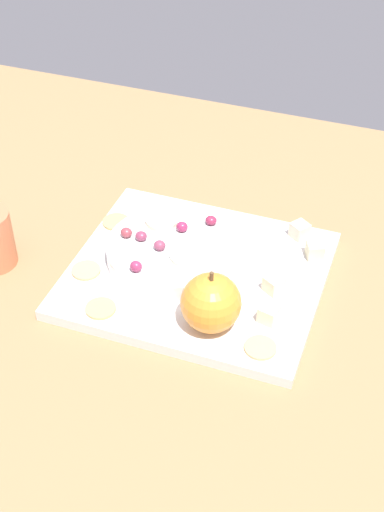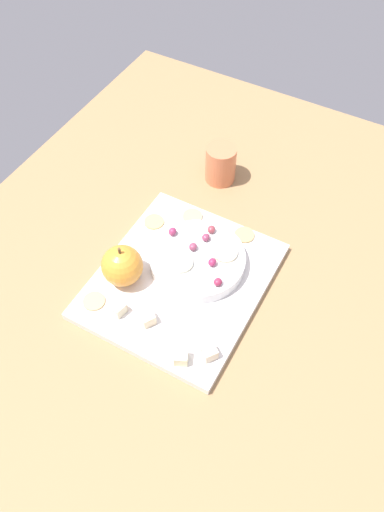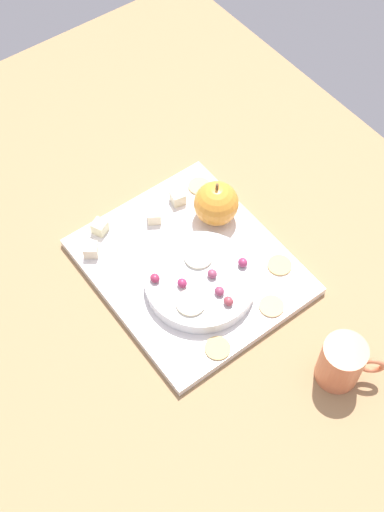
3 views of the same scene
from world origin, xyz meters
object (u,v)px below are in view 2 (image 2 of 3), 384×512
apple_whole (122,266)px  grape_4 (173,232)px  apple_slice_0 (181,263)px  cup (220,163)px  cracker_0 (154,222)px  grape_1 (193,247)px  cheese_cube_3 (148,318)px  grape_3 (209,229)px  cheese_cube_1 (209,353)px  cracker_3 (244,235)px  cracker_1 (94,301)px  serving_dish (198,260)px  cracker_2 (193,216)px  grape_5 (212,262)px  grape_0 (218,282)px  grape_2 (207,238)px  cheese_cube_0 (181,357)px  apple_slice_1 (225,252)px  platter (181,280)px  cheese_cube_2 (118,309)px

apple_whole → grape_4: 12.37cm
apple_slice_0 → cup: bearing=11.8°
cracker_0 → grape_1: size_ratio=2.43×
cheese_cube_3 → grape_3: 21.94cm
cheese_cube_1 → grape_4: (18.24, 17.70, 2.19)cm
apple_slice_0 → grape_4: bearing=41.8°
cheese_cube_3 → grape_4: size_ratio=1.38×
cheese_cube_3 → cracker_3: cheese_cube_3 is taller
cracker_1 → serving_dish: bearing=-36.9°
grape_4 → cup: cup is taller
apple_whole → cracker_3: bearing=-37.3°
cracker_2 → cracker_3: (0.64, -11.47, 0.00)cm
cheese_cube_1 → grape_4: 25.51cm
grape_5 → grape_1: bearing=73.3°
cheese_cube_1 → cracker_3: size_ratio=0.57×
apple_whole → grape_0: 17.68cm
cracker_0 → cracker_2: 8.00cm
grape_2 → apple_slice_0: size_ratio=0.36×
grape_0 → grape_1: size_ratio=1.00×
cheese_cube_1 → cup: bearing=24.7°
cheese_cube_0 → apple_slice_1: apple_slice_1 is taller
cracker_0 → apple_whole: bearing=-171.1°
platter → serving_dish: bearing=-14.9°
cheese_cube_3 → grape_4: (17.67, 5.17, 2.19)cm
grape_2 → grape_3: 2.34cm
platter → grape_4: bearing=40.3°
cheese_cube_3 → cracker_3: bearing=-13.9°
cheese_cube_2 → cheese_cube_3: size_ratio=1.00×
cheese_cube_1 → grape_3: grape_3 is taller
cheese_cube_1 → cheese_cube_2: bearing=90.9°
cheese_cube_2 → cheese_cube_1: bearing=-89.1°
cracker_2 → cup: size_ratio=0.47×
cheese_cube_2 → cheese_cube_0: bearing=-101.0°
platter → cracker_0: 14.94cm
cheese_cube_3 → grape_1: grape_1 is taller
cracker_2 → apple_slice_0: size_ratio=0.86×
platter → serving_dish: size_ratio=1.90×
cup → cracker_3: bearing=-137.7°
platter → cheese_cube_1: cheese_cube_1 is taller
grape_4 → grape_5: 10.47cm
apple_whole → grape_2: 17.05cm
cheese_cube_1 → cracker_1: cheese_cube_1 is taller
grape_3 → grape_5: bearing=-148.4°
apple_slice_0 → apple_slice_1: 8.70cm
grape_3 → apple_slice_1: 6.24cm
grape_2 → grape_5: bearing=-141.7°
grape_3 → apple_slice_0: grape_3 is taller
grape_0 → cup: 31.48cm
apple_whole → apple_slice_1: bearing=-49.8°
grape_1 → cup: bearing=14.6°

